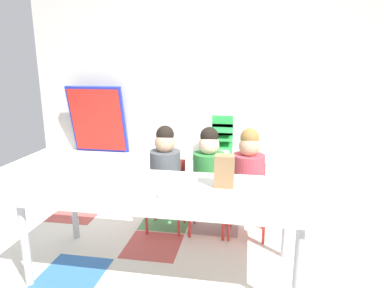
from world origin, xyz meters
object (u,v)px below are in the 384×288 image
seated_child_near_camera (166,168)px  kid_chair_green_stack (222,136)px  seated_child_far_right (248,173)px  paper_plate_center_table (139,182)px  craft_table (164,195)px  folded_activity_table (98,120)px  paper_bag_brown (224,171)px  seated_child_middle_seat (209,171)px  donut_powdered_on_plate (165,194)px  paper_plate_near_edge (165,197)px

seated_child_near_camera → kid_chair_green_stack: 2.11m
seated_child_near_camera → seated_child_far_right: (0.70, 0.00, 0.00)m
seated_child_near_camera → paper_plate_center_table: size_ratio=5.10×
craft_table → folded_activity_table: (-1.82, 2.89, -0.03)m
kid_chair_green_stack → paper_plate_center_table: 2.64m
kid_chair_green_stack → paper_plate_center_table: kid_chair_green_stack is taller
seated_child_far_right → seated_child_near_camera: bearing=180.0°
kid_chair_green_stack → folded_activity_table: size_ratio=0.63×
seated_child_near_camera → paper_bag_brown: bearing=-43.3°
kid_chair_green_stack → seated_child_middle_seat: bearing=-88.3°
folded_activity_table → donut_powdered_on_plate: bearing=-58.4°
paper_plate_near_edge → paper_bag_brown: bearing=35.2°
seated_child_near_camera → paper_plate_near_edge: seated_child_near_camera is taller
folded_activity_table → paper_plate_near_edge: bearing=-58.4°
seated_child_near_camera → kid_chair_green_stack: bearing=81.6°
folded_activity_table → donut_powdered_on_plate: 3.57m
seated_child_near_camera → paper_bag_brown: 0.75m
donut_powdered_on_plate → folded_activity_table: bearing=121.6°
folded_activity_table → paper_plate_near_edge: (1.87, -3.03, 0.08)m
craft_table → paper_plate_center_table: size_ratio=10.30×
donut_powdered_on_plate → kid_chair_green_stack: bearing=87.5°
paper_plate_near_edge → paper_plate_center_table: bearing=137.9°
craft_table → seated_child_far_right: (0.56, 0.60, -0.01)m
craft_table → paper_bag_brown: size_ratio=8.43×
seated_child_middle_seat → kid_chair_green_stack: bearing=91.7°
seated_child_near_camera → kid_chair_green_stack: seated_child_near_camera is taller
seated_child_middle_seat → paper_plate_center_table: bearing=-128.8°
kid_chair_green_stack → seated_child_near_camera: bearing=-98.4°
seated_child_far_right → craft_table: bearing=-132.8°
folded_activity_table → paper_plate_near_edge: folded_activity_table is taller
paper_plate_center_table → donut_powdered_on_plate: bearing=-42.1°
paper_plate_center_table → seated_child_middle_seat: bearing=51.2°
seated_child_far_right → paper_bag_brown: seated_child_far_right is taller
kid_chair_green_stack → paper_plate_center_table: (-0.36, -2.61, 0.22)m
seated_child_near_camera → donut_powdered_on_plate: bearing=-76.1°
paper_bag_brown → donut_powdered_on_plate: 0.44m
paper_bag_brown → paper_plate_center_table: bearing=-177.3°
seated_child_far_right → folded_activity_table: folded_activity_table is taller
seated_child_middle_seat → paper_plate_near_edge: 0.77m
paper_bag_brown → kid_chair_green_stack: bearing=95.0°
seated_child_middle_seat → seated_child_far_right: (0.32, 0.00, 0.00)m
craft_table → folded_activity_table: size_ratio=1.71×
seated_child_far_right → paper_plate_center_table: bearing=-144.7°
seated_child_far_right → paper_plate_center_table: seated_child_far_right is taller
paper_bag_brown → paper_plate_near_edge: 0.44m
seated_child_middle_seat → paper_bag_brown: 0.56m
craft_table → seated_child_middle_seat: size_ratio=2.02×
paper_plate_near_edge → paper_plate_center_table: same height
craft_table → seated_child_near_camera: size_ratio=2.02×
paper_bag_brown → folded_activity_table: bearing=128.5°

